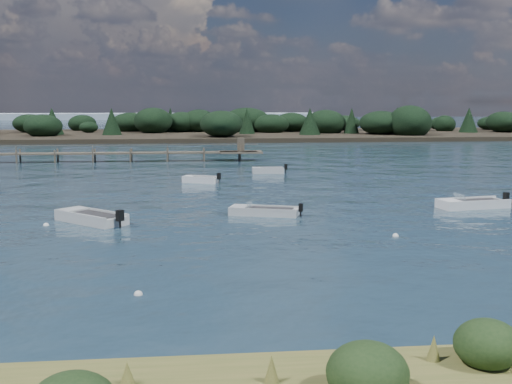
{
  "coord_description": "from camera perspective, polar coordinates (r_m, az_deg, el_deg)",
  "views": [
    {
      "loc": [
        -2.22,
        -28.1,
        6.99
      ],
      "look_at": [
        2.23,
        14.0,
        1.0
      ],
      "focal_mm": 45.0,
      "sensor_mm": 36.0,
      "label": 1
    }
  ],
  "objects": [
    {
      "name": "dinghy_mid_white_a",
      "position": [
        39.83,
        0.7,
        -1.85
      ],
      "size": [
        4.59,
        2.85,
        1.06
      ],
      "color": "#A5AAAC",
      "rests_on": "ground"
    },
    {
      "name": "dinghy_mid_white_b",
      "position": [
        44.86,
        18.69,
        -1.13
      ],
      "size": [
        5.13,
        2.51,
        1.25
      ],
      "color": "silver",
      "rests_on": "ground"
    },
    {
      "name": "buoy_c",
      "position": [
        38.35,
        -18.16,
        -2.85
      ],
      "size": [
        0.32,
        0.32,
        0.32
      ],
      "primitive_type": "sphere",
      "color": "silver",
      "rests_on": "ground"
    },
    {
      "name": "jetty",
      "position": [
        78.79,
        -20.39,
        3.18
      ],
      "size": [
        64.5,
        3.2,
        3.4
      ],
      "color": "brown",
      "rests_on": "ground"
    },
    {
      "name": "ground",
      "position": [
        88.41,
        -4.58,
        3.49
      ],
      "size": [
        400.0,
        400.0,
        0.0
      ],
      "primitive_type": "plane",
      "color": "#172937",
      "rests_on": "ground"
    },
    {
      "name": "buoy_b",
      "position": [
        34.39,
        12.3,
        -3.86
      ],
      "size": [
        0.32,
        0.32,
        0.32
      ],
      "primitive_type": "sphere",
      "color": "silver",
      "rests_on": "ground"
    },
    {
      "name": "shore_lip",
      "position": [
        17.51,
        1.83,
        -15.47
      ],
      "size": [
        160.0,
        0.6,
        0.3
      ],
      "primitive_type": "cube",
      "color": "black",
      "rests_on": "ground"
    },
    {
      "name": "buoy_a",
      "position": [
        24.05,
        -10.42,
        -8.98
      ],
      "size": [
        0.32,
        0.32,
        0.32
      ],
      "primitive_type": "sphere",
      "color": "silver",
      "rests_on": "ground"
    },
    {
      "name": "far_headland",
      "position": [
        131.06,
        5.99,
        5.81
      ],
      "size": [
        190.0,
        40.0,
        5.8
      ],
      "color": "black",
      "rests_on": "ground"
    },
    {
      "name": "buoy_d",
      "position": [
        45.41,
        19.58,
        -1.27
      ],
      "size": [
        0.32,
        0.32,
        0.32
      ],
      "primitive_type": "sphere",
      "color": "silver",
      "rests_on": "ground"
    },
    {
      "name": "tender_far_grey_b",
      "position": [
        62.95,
        1.08,
        1.83
      ],
      "size": [
        3.44,
        1.3,
        1.18
      ],
      "color": "#A5AAAC",
      "rests_on": "ground"
    },
    {
      "name": "buoy_e",
      "position": [
        57.87,
        -6.14,
        1.07
      ],
      "size": [
        0.32,
        0.32,
        0.32
      ],
      "primitive_type": "sphere",
      "color": "silver",
      "rests_on": "ground"
    },
    {
      "name": "dinghy_mid_grey",
      "position": [
        38.56,
        -14.44,
        -2.38
      ],
      "size": [
        4.57,
        4.52,
        1.28
      ],
      "color": "#A5AAAC",
      "rests_on": "ground"
    },
    {
      "name": "tender_far_white",
      "position": [
        55.82,
        -4.96,
        1.0
      ],
      "size": [
        3.38,
        2.26,
        1.15
      ],
      "color": "silver",
      "rests_on": "ground"
    }
  ]
}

